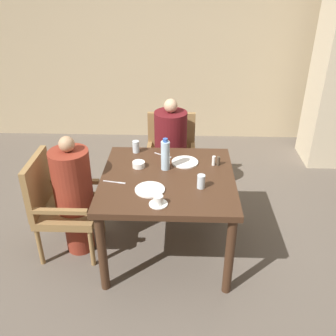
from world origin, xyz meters
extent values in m
plane|color=#60564C|center=(0.00, 0.00, 0.00)|extent=(16.00, 16.00, 0.00)
cube|color=tan|center=(0.00, 2.52, 1.40)|extent=(8.00, 0.06, 2.80)
cube|color=#422819|center=(0.00, 0.00, 0.73)|extent=(1.07, 1.05, 0.05)
cylinder|color=#422819|center=(-0.48, -0.47, 0.35)|extent=(0.07, 0.07, 0.70)
cylinder|color=#422819|center=(0.48, -0.47, 0.35)|extent=(0.07, 0.07, 0.70)
cylinder|color=#422819|center=(-0.48, 0.47, 0.35)|extent=(0.07, 0.07, 0.70)
cylinder|color=#422819|center=(0.48, 0.47, 0.35)|extent=(0.07, 0.07, 0.70)
cube|color=olive|center=(-0.84, 0.00, 0.40)|extent=(0.50, 0.50, 0.07)
cube|color=olive|center=(-1.07, 0.00, 0.67)|extent=(0.05, 0.50, 0.46)
cube|color=olive|center=(-0.84, 0.23, 0.55)|extent=(0.45, 0.04, 0.04)
cube|color=olive|center=(-0.84, -0.23, 0.55)|extent=(0.45, 0.04, 0.04)
cylinder|color=olive|center=(-0.63, 0.22, 0.18)|extent=(0.04, 0.04, 0.36)
cylinder|color=olive|center=(-0.63, -0.22, 0.18)|extent=(0.04, 0.04, 0.36)
cylinder|color=olive|center=(-1.06, 0.22, 0.18)|extent=(0.04, 0.04, 0.36)
cylinder|color=olive|center=(-1.06, -0.22, 0.18)|extent=(0.04, 0.04, 0.36)
cylinder|color=maroon|center=(-0.78, 0.00, 0.22)|extent=(0.24, 0.24, 0.43)
cylinder|color=maroon|center=(-0.78, 0.00, 0.70)|extent=(0.32, 0.32, 0.53)
sphere|color=tan|center=(-0.78, 0.00, 1.03)|extent=(0.13, 0.13, 0.13)
cube|color=olive|center=(0.00, 0.84, 0.40)|extent=(0.50, 0.50, 0.07)
cube|color=olive|center=(0.00, 1.06, 0.67)|extent=(0.50, 0.05, 0.46)
cube|color=olive|center=(0.23, 0.84, 0.55)|extent=(0.04, 0.45, 0.04)
cube|color=olive|center=(-0.23, 0.84, 0.55)|extent=(0.04, 0.45, 0.04)
cylinder|color=olive|center=(0.22, 0.62, 0.18)|extent=(0.04, 0.04, 0.36)
cylinder|color=olive|center=(-0.22, 0.62, 0.18)|extent=(0.04, 0.04, 0.36)
cylinder|color=olive|center=(0.22, 1.05, 0.18)|extent=(0.04, 0.04, 0.36)
cylinder|color=olive|center=(-0.22, 1.05, 0.18)|extent=(0.04, 0.04, 0.36)
cylinder|color=#5B1419|center=(0.00, 0.78, 0.22)|extent=(0.24, 0.24, 0.43)
cylinder|color=#5B1419|center=(0.00, 0.78, 0.72)|extent=(0.32, 0.32, 0.57)
sphere|color=tan|center=(0.00, 0.78, 1.08)|extent=(0.13, 0.13, 0.13)
cylinder|color=white|center=(-0.13, -0.21, 0.76)|extent=(0.23, 0.23, 0.01)
cylinder|color=white|center=(0.14, 0.24, 0.76)|extent=(0.23, 0.23, 0.01)
cylinder|color=white|center=(-0.05, -0.39, 0.76)|extent=(0.13, 0.13, 0.01)
cylinder|color=white|center=(-0.05, -0.39, 0.79)|extent=(0.07, 0.07, 0.06)
cylinder|color=white|center=(-0.25, 0.15, 0.78)|extent=(0.10, 0.10, 0.05)
cylinder|color=silver|center=(-0.02, 0.13, 0.88)|extent=(0.07, 0.07, 0.25)
cylinder|color=#3359B2|center=(-0.02, 0.13, 1.02)|extent=(0.04, 0.04, 0.03)
cylinder|color=silver|center=(0.26, -0.16, 0.81)|extent=(0.06, 0.06, 0.11)
cylinder|color=silver|center=(-0.30, 0.43, 0.81)|extent=(0.06, 0.06, 0.11)
cylinder|color=white|center=(0.38, 0.21, 0.80)|extent=(0.03, 0.03, 0.08)
cylinder|color=#4C3D2D|center=(0.42, 0.21, 0.79)|extent=(0.03, 0.03, 0.08)
cube|color=silver|center=(-0.07, 0.38, 0.76)|extent=(0.13, 0.09, 0.00)
cube|color=silver|center=(0.00, 0.34, 0.76)|extent=(0.04, 0.04, 0.00)
cube|color=silver|center=(-0.43, -0.10, 0.76)|extent=(0.15, 0.04, 0.00)
cube|color=silver|center=(-0.36, -0.11, 0.76)|extent=(0.06, 0.03, 0.00)
camera|label=1|loc=(0.09, -2.59, 2.27)|focal=40.00mm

